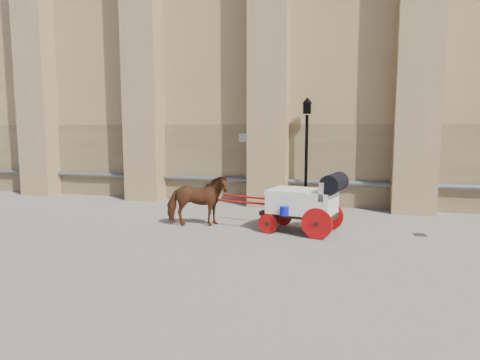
% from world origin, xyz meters
% --- Properties ---
extents(ground, '(90.00, 90.00, 0.00)m').
position_xyz_m(ground, '(0.00, 0.00, 0.00)').
color(ground, gray).
rests_on(ground, ground).
extents(horse, '(1.97, 1.34, 1.52)m').
position_xyz_m(horse, '(-2.30, -0.19, 0.76)').
color(horse, '#582814').
rests_on(horse, ground).
extents(carriage, '(3.95, 1.76, 1.68)m').
position_xyz_m(carriage, '(0.87, -0.13, 0.90)').
color(carriage, black).
rests_on(carriage, ground).
extents(street_lamp, '(0.37, 0.37, 3.94)m').
position_xyz_m(street_lamp, '(0.39, 3.58, 2.11)').
color(street_lamp, black).
rests_on(street_lamp, ground).
extents(drain_grate_near, '(0.36, 0.36, 0.01)m').
position_xyz_m(drain_grate_near, '(1.06, 0.10, 0.01)').
color(drain_grate_near, black).
rests_on(drain_grate_near, ground).
extents(drain_grate_far, '(0.36, 0.36, 0.01)m').
position_xyz_m(drain_grate_far, '(3.86, 0.44, 0.01)').
color(drain_grate_far, black).
rests_on(drain_grate_far, ground).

